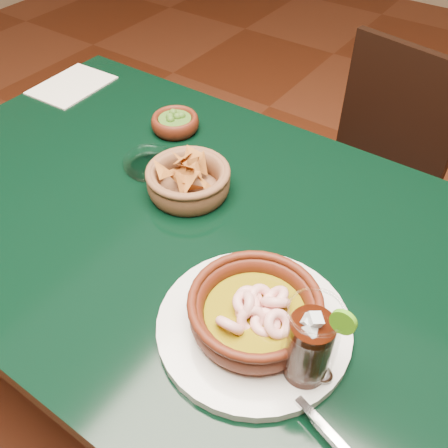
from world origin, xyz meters
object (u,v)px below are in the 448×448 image
Objects in this scene: dining_table at (174,247)px; shrimp_plate at (255,316)px; cola_drink at (309,346)px; dining_chair at (365,176)px; chip_basket at (188,180)px.

shrimp_plate reaches higher than dining_table.
cola_drink is at bearing -14.80° from shrimp_plate.
shrimp_plate is (0.12, -0.83, 0.33)m from dining_chair.
dining_chair is 0.73m from chip_basket.
chip_basket is 0.45m from cola_drink.
dining_table is at bearing -84.26° from chip_basket.
dining_chair is at bearing 104.10° from cola_drink.
cola_drink is (0.38, -0.23, 0.05)m from chip_basket.
dining_table is 0.33m from shrimp_plate.
chip_basket is (-0.01, 0.07, 0.13)m from dining_table.
dining_table is at bearing 154.18° from shrimp_plate.
cola_drink is (0.10, -0.03, 0.04)m from shrimp_plate.
cola_drink reaches higher than dining_chair.
dining_chair reaches higher than dining_table.
chip_basket is at bearing 144.62° from shrimp_plate.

